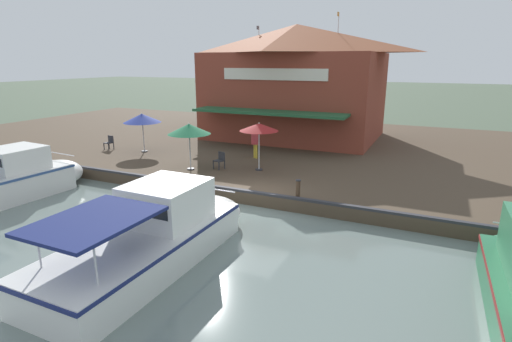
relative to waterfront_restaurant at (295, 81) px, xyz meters
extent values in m
plane|color=#4C5B47|center=(13.09, 2.86, -4.52)|extent=(220.00, 220.00, 0.00)
cube|color=#4C3D2D|center=(2.09, 2.86, -4.22)|extent=(22.00, 56.00, 0.60)
cube|color=#2D2D33|center=(12.99, 2.86, -3.87)|extent=(0.20, 50.40, 0.10)
cube|color=brown|center=(-0.02, 0.00, -1.01)|extent=(8.14, 11.35, 5.83)
pyramid|color=#9E5638|center=(-0.02, 0.00, 2.85)|extent=(8.55, 11.92, 1.89)
cube|color=#235633|center=(4.95, 0.00, -1.62)|extent=(1.80, 9.65, 0.16)
cube|color=silver|center=(4.09, 0.00, 0.60)|extent=(0.08, 6.81, 0.70)
cylinder|color=silver|center=(-0.02, 2.84, 3.17)|extent=(0.06, 0.06, 2.52)
cube|color=orange|center=(0.16, 2.84, 4.28)|extent=(0.36, 0.03, 0.24)
cylinder|color=silver|center=(-0.02, -2.84, 2.85)|extent=(0.06, 0.06, 1.88)
cube|color=#4C4C56|center=(0.16, -2.84, 3.63)|extent=(0.36, 0.03, 0.24)
cylinder|color=#B7B7B7|center=(9.56, 1.51, -2.80)|extent=(0.06, 0.06, 2.24)
cylinder|color=#2D2D33|center=(9.56, 1.51, -3.89)|extent=(0.36, 0.36, 0.06)
cone|color=maroon|center=(9.56, 1.51, -1.74)|extent=(1.92, 1.92, 0.38)
cone|color=white|center=(9.56, 1.51, -1.72)|extent=(1.19, 1.19, 0.30)
sphere|color=white|center=(9.56, 1.51, -1.55)|extent=(0.08, 0.08, 0.08)
cylinder|color=#B7B7B7|center=(10.89, -1.68, -2.85)|extent=(0.06, 0.06, 2.14)
cylinder|color=#2D2D33|center=(10.89, -1.68, -3.89)|extent=(0.36, 0.36, 0.06)
cone|color=#19663D|center=(10.89, -1.68, -1.86)|extent=(2.12, 2.12, 0.51)
cone|color=silver|center=(10.89, -1.68, -1.84)|extent=(1.32, 1.32, 0.41)
sphere|color=silver|center=(10.89, -1.68, -1.60)|extent=(0.08, 0.08, 0.08)
cylinder|color=#B7B7B7|center=(8.62, -6.51, -2.87)|extent=(0.06, 0.06, 2.12)
cylinder|color=#2D2D33|center=(8.62, -6.51, -3.89)|extent=(0.36, 0.36, 0.06)
cone|color=navy|center=(8.62, -6.51, -1.89)|extent=(2.20, 2.20, 0.52)
cone|color=white|center=(8.62, -6.51, -1.87)|extent=(1.37, 1.37, 0.41)
sphere|color=white|center=(8.62, -6.51, -1.63)|extent=(0.08, 0.08, 0.08)
cube|color=#2D2D33|center=(10.43, -0.30, -3.71)|extent=(0.05, 0.05, 0.42)
cube|color=#2D2D33|center=(10.32, -0.68, -3.71)|extent=(0.05, 0.05, 0.42)
cube|color=#2D2D33|center=(10.05, -0.19, -3.71)|extent=(0.05, 0.05, 0.42)
cube|color=#2D2D33|center=(9.94, -0.57, -3.71)|extent=(0.05, 0.05, 0.42)
cube|color=#2D2D33|center=(10.19, -0.43, -3.50)|extent=(0.54, 0.54, 0.05)
cube|color=#2D2D33|center=(9.99, -0.38, -3.27)|extent=(0.16, 0.43, 0.40)
cube|color=#2D2D33|center=(9.27, -8.73, -3.71)|extent=(0.04, 0.04, 0.42)
cube|color=#2D2D33|center=(9.24, -9.13, -3.71)|extent=(0.04, 0.04, 0.42)
cube|color=#2D2D33|center=(8.87, -8.70, -3.71)|extent=(0.04, 0.04, 0.42)
cube|color=#2D2D33|center=(8.84, -9.10, -3.71)|extent=(0.04, 0.04, 0.42)
cube|color=#2D2D33|center=(9.06, -8.91, -3.50)|extent=(0.47, 0.47, 0.05)
cube|color=#2D2D33|center=(8.86, -8.90, -3.27)|extent=(0.07, 0.44, 0.40)
cylinder|color=gold|center=(7.25, 0.20, -3.52)|extent=(0.13, 0.13, 0.81)
cylinder|color=gold|center=(7.34, 0.34, -3.52)|extent=(0.13, 0.13, 0.81)
cylinder|color=#B23338|center=(7.29, 0.27, -2.79)|extent=(0.48, 0.48, 0.65)
sphere|color=brown|center=(7.29, 0.27, -2.35)|extent=(0.22, 0.22, 0.22)
cube|color=white|center=(19.03, 2.10, -3.93)|extent=(6.87, 2.67, 1.02)
ellipsoid|color=white|center=(15.60, 2.13, -3.93)|extent=(2.44, 2.51, 1.02)
cube|color=navy|center=(19.03, 2.10, -3.50)|extent=(6.95, 2.71, 0.10)
cube|color=white|center=(17.82, 2.11, -2.81)|extent=(2.30, 2.11, 1.22)
cube|color=black|center=(18.94, 2.11, -2.66)|extent=(0.07, 1.83, 0.43)
cube|color=navy|center=(20.64, 2.09, -2.38)|extent=(3.01, 2.25, 0.09)
cylinder|color=silver|center=(21.54, 3.00, -2.90)|extent=(0.05, 0.05, 1.04)
cylinder|color=silver|center=(21.53, 1.17, -2.90)|extent=(0.05, 0.05, 1.04)
cylinder|color=silver|center=(15.32, 2.13, -3.12)|extent=(0.06, 2.09, 0.04)
ellipsoid|color=silver|center=(14.28, -7.05, -3.85)|extent=(2.27, 2.48, 1.18)
cube|color=white|center=(16.21, -7.19, -2.76)|extent=(2.24, 2.11, 1.01)
cylinder|color=silver|center=(14.04, -7.03, -2.96)|extent=(0.18, 1.96, 0.04)
cylinder|color=#473323|center=(12.74, 4.66, -3.57)|extent=(0.18, 0.18, 0.71)
cylinder|color=#2D2D33|center=(12.74, 4.66, -3.19)|extent=(0.22, 0.22, 0.04)
cylinder|color=brown|center=(-2.98, -7.54, -2.51)|extent=(0.43, 0.43, 2.83)
sphere|color=#285623|center=(-2.98, -7.54, 0.21)|extent=(3.47, 3.47, 3.47)
sphere|color=#285623|center=(-2.29, -8.06, -0.14)|extent=(2.43, 2.43, 2.43)
camera|label=1|loc=(27.21, 9.48, 1.37)|focal=28.00mm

